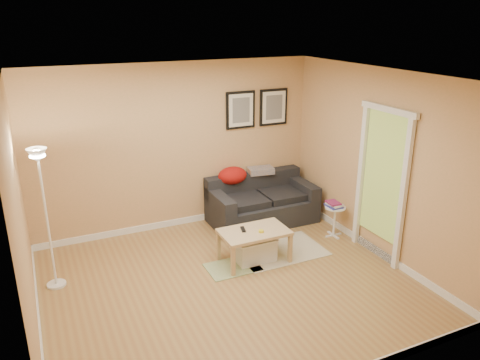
{
  "coord_description": "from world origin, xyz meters",
  "views": [
    {
      "loc": [
        -2.06,
        -4.79,
        3.24
      ],
      "look_at": [
        0.55,
        0.85,
        1.05
      ],
      "focal_mm": 35.2,
      "sensor_mm": 36.0,
      "label": 1
    }
  ],
  "objects_px": {
    "floor_lamp": "(48,224)",
    "book_stack": "(334,204)",
    "coffee_table": "(254,246)",
    "side_table": "(334,221)",
    "sofa": "(262,200)",
    "storage_bin": "(254,249)"
  },
  "relations": [
    {
      "from": "floor_lamp",
      "to": "book_stack",
      "type": "bearing_deg",
      "value": -4.12
    },
    {
      "from": "coffee_table",
      "to": "side_table",
      "type": "bearing_deg",
      "value": 7.76
    },
    {
      "from": "sofa",
      "to": "floor_lamp",
      "type": "distance_m",
      "value": 3.36
    },
    {
      "from": "coffee_table",
      "to": "floor_lamp",
      "type": "xyz_separation_m",
      "value": [
        -2.55,
        0.49,
        0.62
      ]
    },
    {
      "from": "sofa",
      "to": "coffee_table",
      "type": "bearing_deg",
      "value": -122.17
    },
    {
      "from": "storage_bin",
      "to": "floor_lamp",
      "type": "distance_m",
      "value": 2.7
    },
    {
      "from": "storage_bin",
      "to": "side_table",
      "type": "bearing_deg",
      "value": 6.07
    },
    {
      "from": "coffee_table",
      "to": "side_table",
      "type": "relative_size",
      "value": 1.9
    },
    {
      "from": "book_stack",
      "to": "floor_lamp",
      "type": "distance_m",
      "value": 4.02
    },
    {
      "from": "side_table",
      "to": "floor_lamp",
      "type": "relative_size",
      "value": 0.27
    },
    {
      "from": "sofa",
      "to": "storage_bin",
      "type": "distance_m",
      "value": 1.33
    },
    {
      "from": "coffee_table",
      "to": "book_stack",
      "type": "relative_size",
      "value": 3.67
    },
    {
      "from": "coffee_table",
      "to": "sofa",
      "type": "bearing_deg",
      "value": 58.46
    },
    {
      "from": "side_table",
      "to": "book_stack",
      "type": "distance_m",
      "value": 0.29
    },
    {
      "from": "book_stack",
      "to": "floor_lamp",
      "type": "height_order",
      "value": "floor_lamp"
    },
    {
      "from": "storage_bin",
      "to": "side_table",
      "type": "relative_size",
      "value": 1.14
    },
    {
      "from": "storage_bin",
      "to": "book_stack",
      "type": "xyz_separation_m",
      "value": [
        1.43,
        0.17,
        0.36
      ]
    },
    {
      "from": "sofa",
      "to": "side_table",
      "type": "height_order",
      "value": "sofa"
    },
    {
      "from": "coffee_table",
      "to": "storage_bin",
      "type": "height_order",
      "value": "coffee_table"
    },
    {
      "from": "side_table",
      "to": "book_stack",
      "type": "xyz_separation_m",
      "value": [
        -0.02,
        0.02,
        0.28
      ]
    },
    {
      "from": "side_table",
      "to": "floor_lamp",
      "type": "xyz_separation_m",
      "value": [
        -4.02,
        0.31,
        0.61
      ]
    },
    {
      "from": "storage_bin",
      "to": "book_stack",
      "type": "relative_size",
      "value": 2.2
    }
  ]
}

